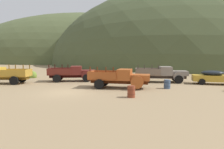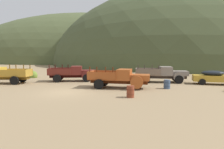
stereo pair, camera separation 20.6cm
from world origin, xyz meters
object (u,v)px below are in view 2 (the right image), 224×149
car_mustard (217,77)px  oil_drum_foreground (167,84)px  truck_primer_gray (165,74)px  oil_drum_by_truck (130,92)px  truck_oxblood (76,73)px  truck_oxide_orange (123,78)px

car_mustard → oil_drum_foreground: 6.94m
truck_primer_gray → oil_drum_foreground: bearing=-94.7°
oil_drum_by_truck → oil_drum_foreground: (3.33, 4.55, -0.02)m
truck_primer_gray → truck_oxblood: bearing=-177.9°
truck_oxide_orange → truck_oxblood: bearing=149.2°
oil_drum_foreground → car_mustard: bearing=31.7°
truck_oxblood → truck_oxide_orange: (6.35, -4.41, 0.02)m
truck_primer_gray → oil_drum_by_truck: (-3.67, -9.25, -0.55)m
car_mustard → oil_drum_by_truck: bearing=-131.1°
car_mustard → oil_drum_foreground: bearing=-141.0°
truck_oxide_orange → oil_drum_foreground: size_ratio=7.02×
truck_primer_gray → oil_drum_foreground: truck_primer_gray is taller
truck_oxide_orange → oil_drum_by_truck: 4.43m
truck_oxide_orange → oil_drum_foreground: 4.34m
truck_oxblood → truck_oxide_orange: bearing=-48.8°
truck_oxide_orange → oil_drum_by_truck: truck_oxide_orange is taller
truck_oxblood → car_mustard: bearing=-15.8°
truck_oxide_orange → oil_drum_by_truck: bearing=-73.4°
truck_oxblood → truck_oxide_orange: size_ratio=1.00×
truck_oxide_orange → truck_primer_gray: (4.63, 4.95, -0.01)m
truck_oxide_orange → car_mustard: (10.19, 3.90, -0.20)m
oil_drum_by_truck → car_mustard: bearing=41.6°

